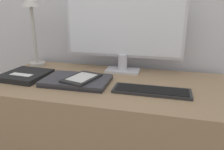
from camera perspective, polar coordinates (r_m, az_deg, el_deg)
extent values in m
cube|color=#997A56|center=(1.26, -1.23, -17.59)|extent=(1.18, 0.57, 0.73)
cube|color=silver|center=(1.25, 2.77, 1.19)|extent=(0.19, 0.11, 0.01)
cylinder|color=silver|center=(1.24, 2.81, 3.40)|extent=(0.05, 0.05, 0.09)
cube|color=silver|center=(1.21, 3.03, 13.41)|extent=(0.65, 0.01, 0.37)
cube|color=white|center=(1.20, 2.94, 13.38)|extent=(0.62, 0.01, 0.34)
cube|color=#282828|center=(0.97, 10.26, -4.11)|extent=(0.34, 0.11, 0.01)
cube|color=black|center=(0.97, 10.27, -3.77)|extent=(0.31, 0.09, 0.00)
cube|color=#232328|center=(1.08, -9.20, -1.74)|extent=(0.32, 0.21, 0.01)
cube|color=#333338|center=(1.08, -9.23, -1.13)|extent=(0.32, 0.21, 0.01)
cube|color=black|center=(1.06, -7.88, -0.79)|extent=(0.17, 0.21, 0.01)
cube|color=silver|center=(1.06, -7.90, -0.52)|extent=(0.13, 0.15, 0.00)
cylinder|color=#BCB7AD|center=(1.45, -18.92, 2.78)|extent=(0.10, 0.10, 0.02)
cylinder|color=#BCB7AD|center=(1.42, -19.65, 9.67)|extent=(0.02, 0.02, 0.33)
cone|color=#BCB7AD|center=(1.41, -20.55, 17.83)|extent=(0.11, 0.11, 0.07)
cube|color=black|center=(1.23, -21.65, -0.05)|extent=(0.23, 0.23, 0.03)
cube|color=silver|center=(1.20, -22.62, 0.10)|extent=(0.12, 0.05, 0.00)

